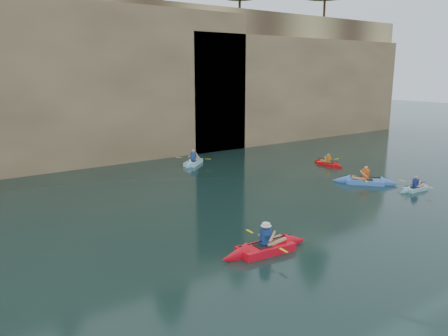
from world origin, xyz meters
TOP-DOWN VIEW (x-y plane):
  - ground at (0.00, 0.00)m, footprint 160.00×160.00m
  - cliff at (0.00, 30.00)m, footprint 70.00×16.00m
  - cliff_slab_center at (2.00, 22.60)m, footprint 24.00×2.40m
  - cliff_slab_east at (22.00, 22.60)m, footprint 26.00×2.40m
  - sea_cave_center at (-4.00, 21.95)m, footprint 3.50×1.00m
  - sea_cave_east at (10.00, 21.95)m, footprint 5.00×1.00m
  - main_kayaker at (0.87, 3.65)m, footprint 3.84×2.54m
  - kayaker_ltblue_near at (13.24, 5.16)m, footprint 2.67×2.09m
  - kayaker_red_far at (14.39, 12.45)m, footprint 2.09×2.87m
  - kayaker_ltblue_mid at (6.87, 18.31)m, footprint 3.18×2.85m
  - kayaker_blue_east at (12.18, 7.69)m, footprint 3.01×3.42m

SIDE VIEW (x-z plane):
  - ground at x=0.00m, z-range 0.00..0.00m
  - kayaker_red_far at x=14.39m, z-range -0.39..0.65m
  - kayaker_ltblue_near at x=13.24m, z-range -0.39..0.65m
  - kayaker_ltblue_mid at x=6.87m, z-range -0.50..0.83m
  - kayaker_blue_east at x=12.18m, z-range -0.51..0.83m
  - main_kayaker at x=0.87m, z-range -0.52..0.89m
  - sea_cave_center at x=-4.00m, z-range 0.00..3.20m
  - sea_cave_east at x=10.00m, z-range 0.00..4.50m
  - cliff_slab_east at x=22.00m, z-range 0.00..9.84m
  - cliff_slab_center at x=2.00m, z-range 0.00..11.40m
  - cliff at x=0.00m, z-range 0.00..12.00m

